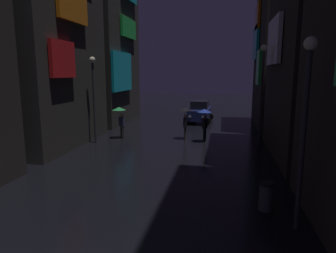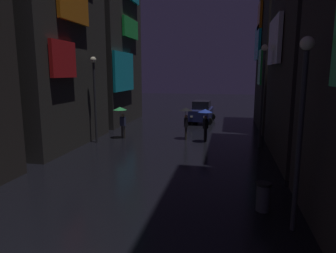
{
  "view_description": "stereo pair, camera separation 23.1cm",
  "coord_description": "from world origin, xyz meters",
  "px_view_note": "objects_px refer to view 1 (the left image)",
  "views": [
    {
      "loc": [
        2.87,
        -3.44,
        4.35
      ],
      "look_at": [
        0.0,
        11.96,
        1.54
      ],
      "focal_mm": 32.0,
      "sensor_mm": 36.0,
      "label": 1
    },
    {
      "loc": [
        3.1,
        -3.39,
        4.35
      ],
      "look_at": [
        0.0,
        11.96,
        1.54
      ],
      "focal_mm": 32.0,
      "sensor_mm": 36.0,
      "label": 2
    }
  ],
  "objects_px": {
    "trash_bin": "(266,196)",
    "streetlamp_right_far": "(262,85)",
    "pedestrian_near_crossing_green": "(120,114)",
    "streetlamp_right_near": "(305,113)",
    "car_distant": "(200,112)",
    "pedestrian_midstreet_centre_black": "(185,114)",
    "pedestrian_far_right_blue": "(205,116)",
    "streetlamp_left_far": "(94,90)"
  },
  "relations": [
    {
      "from": "trash_bin",
      "to": "streetlamp_right_far",
      "type": "bearing_deg",
      "value": 85.37
    },
    {
      "from": "pedestrian_near_crossing_green",
      "to": "streetlamp_right_near",
      "type": "bearing_deg",
      "value": -49.62
    },
    {
      "from": "car_distant",
      "to": "trash_bin",
      "type": "relative_size",
      "value": 4.53
    },
    {
      "from": "streetlamp_right_far",
      "to": "trash_bin",
      "type": "relative_size",
      "value": 6.37
    },
    {
      "from": "streetlamp_right_near",
      "to": "streetlamp_right_far",
      "type": "relative_size",
      "value": 0.89
    },
    {
      "from": "streetlamp_right_far",
      "to": "pedestrian_midstreet_centre_black",
      "type": "bearing_deg",
      "value": 164.9
    },
    {
      "from": "streetlamp_right_near",
      "to": "trash_bin",
      "type": "height_order",
      "value": "streetlamp_right_near"
    },
    {
      "from": "pedestrian_near_crossing_green",
      "to": "streetlamp_right_near",
      "type": "height_order",
      "value": "streetlamp_right_near"
    },
    {
      "from": "pedestrian_midstreet_centre_black",
      "to": "streetlamp_right_far",
      "type": "relative_size",
      "value": 0.36
    },
    {
      "from": "pedestrian_far_right_blue",
      "to": "streetlamp_right_near",
      "type": "distance_m",
      "value": 11.09
    },
    {
      "from": "car_distant",
      "to": "streetlamp_left_far",
      "type": "xyz_separation_m",
      "value": [
        -5.79,
        -9.31,
        2.41
      ]
    },
    {
      "from": "pedestrian_near_crossing_green",
      "to": "streetlamp_left_far",
      "type": "xyz_separation_m",
      "value": [
        -1.1,
        -1.53,
        1.67
      ]
    },
    {
      "from": "streetlamp_left_far",
      "to": "streetlamp_right_near",
      "type": "height_order",
      "value": "streetlamp_left_far"
    },
    {
      "from": "car_distant",
      "to": "trash_bin",
      "type": "xyz_separation_m",
      "value": [
        3.51,
        -17.17,
        -0.46
      ]
    },
    {
      "from": "streetlamp_right_far",
      "to": "trash_bin",
      "type": "distance_m",
      "value": 9.25
    },
    {
      "from": "streetlamp_right_near",
      "to": "streetlamp_right_far",
      "type": "bearing_deg",
      "value": 90.0
    },
    {
      "from": "pedestrian_near_crossing_green",
      "to": "streetlamp_right_far",
      "type": "height_order",
      "value": "streetlamp_right_far"
    },
    {
      "from": "streetlamp_right_far",
      "to": "trash_bin",
      "type": "height_order",
      "value": "streetlamp_right_far"
    },
    {
      "from": "pedestrian_far_right_blue",
      "to": "car_distant",
      "type": "relative_size",
      "value": 0.5
    },
    {
      "from": "pedestrian_near_crossing_green",
      "to": "trash_bin",
      "type": "xyz_separation_m",
      "value": [
        8.2,
        -9.38,
        -1.2
      ]
    },
    {
      "from": "streetlamp_right_far",
      "to": "pedestrian_far_right_blue",
      "type": "bearing_deg",
      "value": 167.3
    },
    {
      "from": "streetlamp_left_far",
      "to": "streetlamp_right_far",
      "type": "height_order",
      "value": "streetlamp_right_far"
    },
    {
      "from": "pedestrian_far_right_blue",
      "to": "streetlamp_left_far",
      "type": "height_order",
      "value": "streetlamp_left_far"
    },
    {
      "from": "trash_bin",
      "to": "streetlamp_left_far",
      "type": "bearing_deg",
      "value": 139.8
    },
    {
      "from": "streetlamp_left_far",
      "to": "streetlamp_right_near",
      "type": "relative_size",
      "value": 1.01
    },
    {
      "from": "pedestrian_near_crossing_green",
      "to": "streetlamp_right_far",
      "type": "bearing_deg",
      "value": -4.73
    },
    {
      "from": "pedestrian_near_crossing_green",
      "to": "trash_bin",
      "type": "bearing_deg",
      "value": -48.87
    },
    {
      "from": "streetlamp_right_far",
      "to": "streetlamp_right_near",
      "type": "bearing_deg",
      "value": -90.0
    },
    {
      "from": "pedestrian_far_right_blue",
      "to": "trash_bin",
      "type": "distance_m",
      "value": 9.81
    },
    {
      "from": "pedestrian_midstreet_centre_black",
      "to": "streetlamp_left_far",
      "type": "xyz_separation_m",
      "value": [
        -5.4,
        -2.03,
        1.67
      ]
    },
    {
      "from": "streetlamp_left_far",
      "to": "streetlamp_right_near",
      "type": "bearing_deg",
      "value": -41.78
    },
    {
      "from": "pedestrian_far_right_blue",
      "to": "streetlamp_right_near",
      "type": "height_order",
      "value": "streetlamp_right_near"
    },
    {
      "from": "streetlamp_right_far",
      "to": "streetlamp_left_far",
      "type": "bearing_deg",
      "value": -175.48
    },
    {
      "from": "pedestrian_midstreet_centre_black",
      "to": "streetlamp_left_far",
      "type": "height_order",
      "value": "streetlamp_left_far"
    },
    {
      "from": "pedestrian_midstreet_centre_black",
      "to": "trash_bin",
      "type": "height_order",
      "value": "pedestrian_midstreet_centre_black"
    },
    {
      "from": "car_distant",
      "to": "trash_bin",
      "type": "height_order",
      "value": "car_distant"
    },
    {
      "from": "streetlamp_right_near",
      "to": "streetlamp_left_far",
      "type": "bearing_deg",
      "value": 138.22
    },
    {
      "from": "car_distant",
      "to": "streetlamp_right_far",
      "type": "bearing_deg",
      "value": -63.72
    },
    {
      "from": "pedestrian_far_right_blue",
      "to": "streetlamp_right_near",
      "type": "bearing_deg",
      "value": -72.55
    },
    {
      "from": "streetlamp_left_far",
      "to": "streetlamp_right_near",
      "type": "distance_m",
      "value": 13.41
    },
    {
      "from": "car_distant",
      "to": "streetlamp_right_far",
      "type": "distance_m",
      "value": 9.89
    },
    {
      "from": "car_distant",
      "to": "streetlamp_right_near",
      "type": "height_order",
      "value": "streetlamp_right_near"
    }
  ]
}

